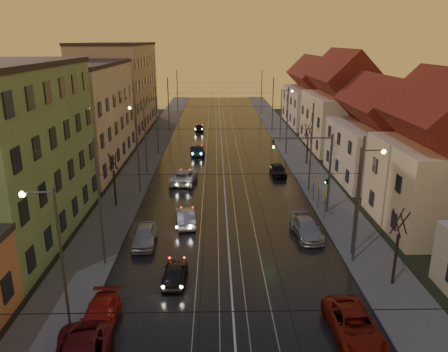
{
  "coord_description": "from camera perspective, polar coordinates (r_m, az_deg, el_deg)",
  "views": [
    {
      "loc": [
        -0.95,
        -18.08,
        14.86
      ],
      "look_at": [
        -0.17,
        19.6,
        3.06
      ],
      "focal_mm": 35.0,
      "sensor_mm": 36.0,
      "label": 1
    }
  ],
  "objects": [
    {
      "name": "ground",
      "position": [
        23.42,
        1.52,
        -22.0
      ],
      "size": [
        160.0,
        160.0,
        0.0
      ],
      "primitive_type": "plane",
      "color": "black",
      "rests_on": "ground"
    },
    {
      "name": "road",
      "position": [
        59.95,
        -0.24,
        3.06
      ],
      "size": [
        16.0,
        120.0,
        0.04
      ],
      "primitive_type": "cube",
      "color": "black",
      "rests_on": "ground"
    },
    {
      "name": "sidewalk_left",
      "position": [
        60.61,
        -9.75,
        3.01
      ],
      "size": [
        4.0,
        120.0,
        0.15
      ],
      "primitive_type": "cube",
      "color": "#4C4C4C",
      "rests_on": "ground"
    },
    {
      "name": "sidewalk_right",
      "position": [
        60.92,
        9.22,
        3.12
      ],
      "size": [
        4.0,
        120.0,
        0.15
      ],
      "primitive_type": "cube",
      "color": "#4C4C4C",
      "rests_on": "ground"
    },
    {
      "name": "tram_rail_0",
      "position": [
        59.95,
        -2.35,
        3.08
      ],
      "size": [
        0.06,
        120.0,
        0.03
      ],
      "primitive_type": "cube",
      "color": "gray",
      "rests_on": "road"
    },
    {
      "name": "tram_rail_1",
      "position": [
        59.93,
        -0.98,
        3.08
      ],
      "size": [
        0.06,
        120.0,
        0.03
      ],
      "primitive_type": "cube",
      "color": "gray",
      "rests_on": "road"
    },
    {
      "name": "tram_rail_2",
      "position": [
        59.96,
        0.5,
        3.09
      ],
      "size": [
        0.06,
        120.0,
        0.03
      ],
      "primitive_type": "cube",
      "color": "gray",
      "rests_on": "road"
    },
    {
      "name": "tram_rail_3",
      "position": [
        60.02,
        1.86,
        3.1
      ],
      "size": [
        0.06,
        120.0,
        0.03
      ],
      "primitive_type": "cube",
      "color": "gray",
      "rests_on": "road"
    },
    {
      "name": "apartment_left_2",
      "position": [
        55.36,
        -18.72,
        7.27
      ],
      "size": [
        10.0,
        20.0,
        12.0
      ],
      "primitive_type": "cube",
      "color": "beige",
      "rests_on": "ground"
    },
    {
      "name": "apartment_left_3",
      "position": [
        78.25,
        -13.65,
        11.15
      ],
      "size": [
        10.0,
        24.0,
        14.0
      ],
      "primitive_type": "cube",
      "color": "tan",
      "rests_on": "ground"
    },
    {
      "name": "house_right_1",
      "position": [
        38.79,
        26.43,
        1.5
      ],
      "size": [
        8.67,
        10.2,
        10.8
      ],
      "color": "beige",
      "rests_on": "ground"
    },
    {
      "name": "house_right_2",
      "position": [
        50.5,
        19.74,
        4.69
      ],
      "size": [
        9.18,
        12.24,
        9.2
      ],
      "color": "beige",
      "rests_on": "ground"
    },
    {
      "name": "house_right_3",
      "position": [
        64.3,
        15.22,
        8.69
      ],
      "size": [
        9.18,
        14.28,
        11.5
      ],
      "color": "beige",
      "rests_on": "ground"
    },
    {
      "name": "house_right_4",
      "position": [
        81.68,
        11.7,
        10.13
      ],
      "size": [
        9.18,
        16.32,
        10.0
      ],
      "color": "beige",
      "rests_on": "ground"
    },
    {
      "name": "catenary_pole_l_1",
      "position": [
        29.98,
        -15.92,
        -3.52
      ],
      "size": [
        0.16,
        0.16,
        9.0
      ],
      "primitive_type": "cylinder",
      "color": "#595B60",
      "rests_on": "ground"
    },
    {
      "name": "catenary_pole_r_1",
      "position": [
        30.52,
        17.16,
        -3.26
      ],
      "size": [
        0.16,
        0.16,
        9.0
      ],
      "primitive_type": "cylinder",
      "color": "#595B60",
      "rests_on": "ground"
    },
    {
      "name": "catenary_pole_l_2",
      "position": [
        44.0,
        -11.18,
        3.44
      ],
      "size": [
        0.16,
        0.16,
        9.0
      ],
      "primitive_type": "cylinder",
      "color": "#595B60",
      "rests_on": "ground"
    },
    {
      "name": "catenary_pole_r_2",
      "position": [
        44.37,
        11.3,
        3.55
      ],
      "size": [
        0.16,
        0.16,
        9.0
      ],
      "primitive_type": "cylinder",
      "color": "#595B60",
      "rests_on": "ground"
    },
    {
      "name": "catenary_pole_l_3",
      "position": [
        58.51,
        -8.74,
        6.99
      ],
      "size": [
        0.16,
        0.16,
        9.0
      ],
      "primitive_type": "cylinder",
      "color": "#595B60",
      "rests_on": "ground"
    },
    {
      "name": "catenary_pole_r_3",
      "position": [
        58.79,
        8.25,
        7.06
      ],
      "size": [
        0.16,
        0.16,
        9.0
      ],
      "primitive_type": "cylinder",
      "color": "#595B60",
      "rests_on": "ground"
    },
    {
      "name": "catenary_pole_l_4",
      "position": [
        73.22,
        -7.26,
        9.12
      ],
      "size": [
        0.16,
        0.16,
        9.0
      ],
      "primitive_type": "cylinder",
      "color": "#595B60",
      "rests_on": "ground"
    },
    {
      "name": "catenary_pole_r_4",
      "position": [
        73.44,
        6.38,
        9.17
      ],
      "size": [
        0.16,
        0.16,
        9.0
      ],
      "primitive_type": "cylinder",
      "color": "#595B60",
      "rests_on": "ground"
    },
    {
      "name": "catenary_pole_l_5",
      "position": [
        90.99,
        -6.11,
        10.75
      ],
      "size": [
        0.16,
        0.16,
        9.0
      ],
      "primitive_type": "cylinder",
      "color": "#595B60",
      "rests_on": "ground"
    },
    {
      "name": "catenary_pole_r_5",
      "position": [
        91.17,
        4.92,
        10.8
      ],
      "size": [
        0.16,
        0.16,
        9.0
      ],
      "primitive_type": "cylinder",
      "color": "#595B60",
      "rests_on": "ground"
    },
    {
      "name": "street_lamp_0",
      "position": [
        23.85,
        -21.3,
        -8.6
      ],
      "size": [
        1.75,
        0.32,
        8.0
      ],
      "color": "#595B60",
      "rests_on": "ground"
    },
    {
      "name": "street_lamp_1",
      "position": [
        31.45,
        17.54,
        -1.94
      ],
      "size": [
        1.75,
        0.32,
        8.0
      ],
      "color": "#595B60",
      "rests_on": "ground"
    },
    {
      "name": "street_lamp_2",
      "position": [
        49.77,
        -10.64,
        5.53
      ],
      "size": [
        1.75,
        0.32,
        8.0
      ],
      "color": "#595B60",
      "rests_on": "ground"
    },
    {
      "name": "street_lamp_3",
      "position": [
        65.62,
        7.73,
        8.49
      ],
      "size": [
        1.75,
        0.32,
        8.0
      ],
      "color": "#595B60",
      "rests_on": "ground"
    },
    {
      "name": "traffic_light_mast",
      "position": [
        38.56,
        12.28,
        1.55
      ],
      "size": [
        5.3,
        0.32,
        7.2
      ],
      "color": "#595B60",
      "rests_on": "ground"
    },
    {
      "name": "bare_tree_0",
      "position": [
        41.09,
        -14.13,
        -0.68
      ],
      "size": [
        1.09,
        1.09,
        5.11
      ],
      "color": "black",
      "rests_on": "ground"
    },
    {
      "name": "bare_tree_1",
      "position": [
        29.28,
        21.61,
        -8.93
      ],
      "size": [
        1.09,
        1.09,
        5.11
      ],
      "color": "black",
      "rests_on": "ground"
    },
    {
      "name": "bare_tree_2",
      "position": [
        54.72,
        10.85,
        4.01
      ],
      "size": [
        1.09,
        1.09,
        5.11
      ],
      "color": "black",
      "rests_on": "ground"
    },
    {
      "name": "driving_car_0",
      "position": [
        28.72,
        -6.46,
        -12.45
      ],
      "size": [
        1.59,
        3.7,
        1.24
      ],
      "primitive_type": "imported",
      "rotation": [
        0.0,
        0.0,
        3.11
      ],
      "color": "black",
      "rests_on": "ground"
    },
    {
      "name": "driving_car_1",
      "position": [
        36.75,
        -5.08,
        -5.36
      ],
      "size": [
        2.02,
        4.36,
        1.38
      ],
      "primitive_type": "imported",
      "rotation": [
        0.0,
        0.0,
        3.28
      ],
      "color": "#A3A3A8",
      "rests_on": "ground"
    },
    {
      "name": "driving_car_2",
      "position": [
        47.3,
        -5.27,
        -0.06
      ],
      "size": [
        3.02,
        5.52,
        1.47
      ],
      "primitive_type": "imported",
      "rotation": [
        0.0,
        0.0,
        3.03
      ],
      "color": "silver",
      "rests_on": "ground"
    },
    {
      "name": "driving_car_3",
      "position": [
        59.04,
        -3.49,
        3.45
      ],
      "size": [
        2.26,
        4.74,
        1.33
      ],
      "primitive_type": "imported",
      "rotation": [
        0.0,
        0.0,
        3.23
      ],
      "color": "navy",
      "rests_on": "ground"
    },
    {
      "name": "driving_car_4",
      "position": [
        74.58,
        -3.28,
        6.35
      ],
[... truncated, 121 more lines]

